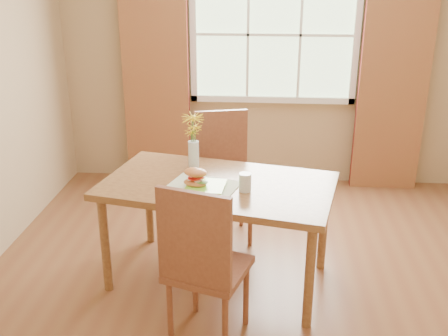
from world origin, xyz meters
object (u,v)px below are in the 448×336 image
chair_near (202,261)px  croissant_sandwich (195,177)px  water_glass (245,183)px  flower_vase (193,135)px  chair_far (223,169)px  dining_table (218,193)px

chair_near → croissant_sandwich: bearing=118.0°
croissant_sandwich → water_glass: croissant_sandwich is taller
flower_vase → chair_far: bearing=67.1°
chair_far → croissant_sandwich: 0.86m
chair_far → croissant_sandwich: size_ratio=5.45×
dining_table → croissant_sandwich: size_ratio=8.87×
chair_near → water_glass: 0.66m
dining_table → croissant_sandwich: (-0.14, -0.11, 0.16)m
croissant_sandwich → flower_vase: bearing=116.9°
chair_near → croissant_sandwich: 0.66m
dining_table → croissant_sandwich: 0.23m
flower_vase → dining_table: bearing=-54.5°
chair_near → chair_far: chair_far is taller
croissant_sandwich → water_glass: bearing=14.7°
chair_far → water_glass: chair_far is taller
chair_near → water_glass: bearing=87.2°
chair_far → chair_near: bearing=-104.4°
dining_table → chair_far: bearing=104.1°
dining_table → flower_vase: size_ratio=4.24×
chair_near → croissant_sandwich: chair_near is taller
croissant_sandwich → flower_vase: size_ratio=0.48×
chair_near → flower_vase: bearing=117.5°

